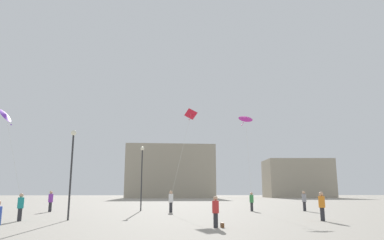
# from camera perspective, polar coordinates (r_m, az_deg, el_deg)

# --- Properties ---
(person_in_red) EXTENTS (0.35, 0.35, 1.60)m
(person_in_red) POSITION_cam_1_polar(r_m,az_deg,el_deg) (18.88, 3.82, -14.31)
(person_in_red) COLOR #2D2D33
(person_in_red) RESTS_ON ground_plane
(person_in_teal) EXTENTS (0.37, 0.37, 1.71)m
(person_in_teal) POSITION_cam_1_polar(r_m,az_deg,el_deg) (25.27, -25.92, -12.33)
(person_in_teal) COLOR #2D2D33
(person_in_teal) RESTS_ON ground_plane
(person_in_grey) EXTENTS (0.40, 0.40, 1.84)m
(person_in_grey) POSITION_cam_1_polar(r_m,az_deg,el_deg) (35.46, 17.63, -12.20)
(person_in_grey) COLOR #2D2D33
(person_in_grey) RESTS_ON ground_plane
(person_in_green) EXTENTS (0.38, 0.38, 1.72)m
(person_in_green) POSITION_cam_1_polar(r_m,az_deg,el_deg) (34.21, 9.58, -12.72)
(person_in_green) COLOR #2D2D33
(person_in_green) RESTS_ON ground_plane
(person_in_purple) EXTENTS (0.40, 0.40, 1.85)m
(person_in_purple) POSITION_cam_1_polar(r_m,az_deg,el_deg) (35.13, -21.84, -11.93)
(person_in_purple) COLOR #2D2D33
(person_in_purple) RESTS_ON ground_plane
(person_in_white) EXTENTS (0.41, 0.41, 1.86)m
(person_in_white) POSITION_cam_1_polar(r_m,az_deg,el_deg) (31.98, -3.42, -12.83)
(person_in_white) COLOR #2D2D33
(person_in_white) RESTS_ON ground_plane
(person_in_orange) EXTENTS (0.39, 0.39, 1.80)m
(person_in_orange) POSITION_cam_1_polar(r_m,az_deg,el_deg) (24.33, 20.20, -12.72)
(person_in_orange) COLOR #2D2D33
(person_in_orange) RESTS_ON ground_plane
(kite_crimson_delta) EXTENTS (2.63, 3.84, 8.65)m
(kite_crimson_delta) POSITION_cam_1_polar(r_m,az_deg,el_deg) (35.95, -0.19, 0.76)
(kite_crimson_delta) COLOR red
(kite_violet_diamond) EXTENTS (2.53, 1.91, 6.22)m
(kite_violet_diamond) POSITION_cam_1_polar(r_m,az_deg,el_deg) (27.73, -27.79, 0.66)
(kite_violet_diamond) COLOR purple
(kite_magenta_diamond) EXTENTS (1.48, 1.34, 7.88)m
(kite_magenta_diamond) POSITION_cam_1_polar(r_m,az_deg,el_deg) (34.36, 8.64, 0.26)
(kite_magenta_diamond) COLOR #D12899
(building_left_hall) EXTENTS (23.96, 12.08, 14.09)m
(building_left_hall) POSITION_cam_1_polar(r_m,az_deg,el_deg) (98.11, -3.55, -8.29)
(building_left_hall) COLOR #A39984
(building_left_hall) RESTS_ON ground_plane
(building_centre_hall) EXTENTS (18.36, 13.37, 10.53)m
(building_centre_hall) POSITION_cam_1_polar(r_m,az_deg,el_deg) (105.73, 16.60, -9.03)
(building_centre_hall) COLOR #A39984
(building_centre_hall) RESTS_ON ground_plane
(lamppost_east) EXTENTS (0.36, 0.36, 5.87)m
(lamppost_east) POSITION_cam_1_polar(r_m,az_deg,el_deg) (24.91, -18.80, -6.16)
(lamppost_east) COLOR #2D2D30
(lamppost_east) RESTS_ON ground_plane
(lamppost_west) EXTENTS (0.36, 0.36, 6.09)m
(lamppost_west) POSITION_cam_1_polar(r_m,az_deg,el_deg) (34.72, -8.08, -7.75)
(lamppost_west) COLOR #2D2D30
(lamppost_west) RESTS_ON ground_plane
(handbag_beside_flyer) EXTENTS (0.16, 0.33, 0.24)m
(handbag_beside_flyer) POSITION_cam_1_polar(r_m,az_deg,el_deg) (19.08, 4.90, -16.53)
(handbag_beside_flyer) COLOR brown
(handbag_beside_flyer) RESTS_ON ground_plane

